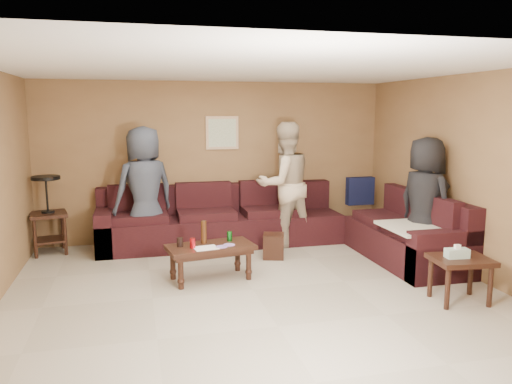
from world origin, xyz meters
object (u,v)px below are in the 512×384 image
sectional_sofa (282,229)px  waste_bin (274,246)px  coffee_table (210,250)px  person_middle (284,184)px  side_table_right (460,264)px  person_right (425,202)px  person_left (144,190)px  end_table_left (48,213)px

sectional_sofa → waste_bin: (-0.23, -0.35, -0.15)m
sectional_sofa → coffee_table: 1.61m
coffee_table → person_middle: (1.35, 1.33, 0.57)m
coffee_table → side_table_right: bearing=-28.7°
waste_bin → person_right: 2.11m
person_middle → sectional_sofa: bearing=55.9°
person_left → waste_bin: bearing=132.8°
side_table_right → person_left: person_left is taller
coffee_table → side_table_right: 2.84m
sectional_sofa → coffee_table: size_ratio=4.20×
coffee_table → sectional_sofa: bearing=40.2°
coffee_table → waste_bin: coffee_table is taller
side_table_right → end_table_left: bearing=146.2°
person_middle → person_right: 2.07m
coffee_table → person_middle: person_middle is taller
sectional_sofa → person_middle: person_middle is taller
person_left → end_table_left: bearing=-34.3°
sectional_sofa → end_table_left: size_ratio=4.12×
end_table_left → person_middle: person_middle is taller
sectional_sofa → person_left: (-1.96, 0.40, 0.59)m
side_table_right → person_right: bearing=74.7°
side_table_right → person_middle: person_middle is taller
end_table_left → person_left: bearing=-10.7°
person_right → coffee_table: bearing=72.6°
person_left → side_table_right: bearing=115.3°
person_left → person_middle: size_ratio=0.97×
side_table_right → person_right: person_right is taller
person_right → person_left: bearing=51.3°
coffee_table → person_middle: bearing=44.7°
end_table_left → person_middle: (3.43, -0.36, 0.35)m
side_table_right → waste_bin: size_ratio=1.88×
side_table_right → person_left: 4.29m
sectional_sofa → side_table_right: bearing=-62.4°
sectional_sofa → person_middle: size_ratio=2.47×
coffee_table → person_right: size_ratio=0.65×
end_table_left → person_right: (4.92, -1.80, 0.27)m
side_table_right → sectional_sofa: bearing=117.6°
person_right → person_middle: bearing=30.7°
waste_bin → coffee_table: bearing=-145.5°
waste_bin → person_right: (1.84, -0.80, 0.69)m
person_left → person_middle: 2.08m
end_table_left → person_right: 5.25m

